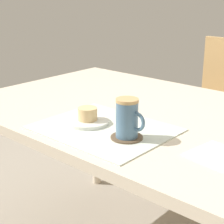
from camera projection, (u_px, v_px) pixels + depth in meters
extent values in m
cylinder|color=beige|center=(96.00, 132.00, 2.25)|extent=(0.05, 0.05, 0.69)
cube|color=beige|center=(138.00, 113.00, 1.46)|extent=(1.34, 0.91, 0.04)
cylinder|color=tan|center=(169.00, 166.00, 2.11)|extent=(0.04, 0.04, 0.42)
cylinder|color=tan|center=(199.00, 147.00, 2.37)|extent=(0.04, 0.04, 0.42)
cube|color=tan|center=(215.00, 128.00, 2.06)|extent=(0.42, 0.42, 0.04)
cube|color=silver|center=(104.00, 128.00, 1.25)|extent=(0.44, 0.35, 0.00)
cylinder|color=silver|center=(88.00, 121.00, 1.29)|extent=(0.15, 0.15, 0.01)
cylinder|color=#E5BC7F|center=(88.00, 114.00, 1.29)|extent=(0.07, 0.07, 0.04)
cylinder|color=brown|center=(127.00, 137.00, 1.17)|extent=(0.10, 0.10, 0.00)
cylinder|color=slate|center=(127.00, 120.00, 1.15)|extent=(0.07, 0.07, 0.11)
cylinder|color=tan|center=(127.00, 100.00, 1.13)|extent=(0.07, 0.07, 0.01)
torus|color=slate|center=(136.00, 122.00, 1.13)|extent=(0.06, 0.01, 0.06)
cube|color=white|center=(219.00, 156.00, 1.05)|extent=(0.17, 0.17, 0.00)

